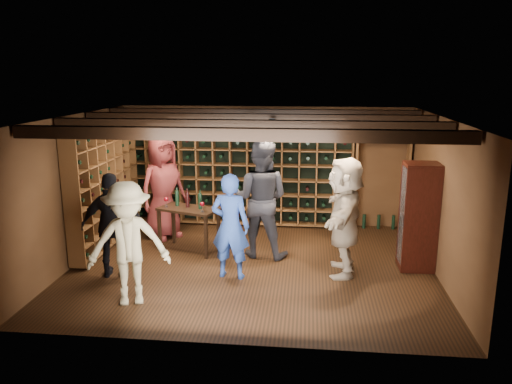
# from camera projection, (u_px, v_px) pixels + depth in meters

# --- Properties ---
(ground) EXTENTS (6.00, 6.00, 0.00)m
(ground) POSITION_uv_depth(u_px,v_px,m) (252.00, 266.00, 8.42)
(ground) COLOR black
(ground) RESTS_ON ground
(room_shell) EXTENTS (6.00, 6.00, 6.00)m
(room_shell) POSITION_uv_depth(u_px,v_px,m) (252.00, 122.00, 7.90)
(room_shell) COLOR #52331C
(room_shell) RESTS_ON ground
(wine_rack_back) EXTENTS (4.65, 0.30, 2.20)m
(wine_rack_back) POSITION_uv_depth(u_px,v_px,m) (239.00, 172.00, 10.45)
(wine_rack_back) COLOR brown
(wine_rack_back) RESTS_ON ground
(wine_rack_left) EXTENTS (0.30, 2.65, 2.20)m
(wine_rack_left) POSITION_uv_depth(u_px,v_px,m) (105.00, 185.00, 9.23)
(wine_rack_left) COLOR brown
(wine_rack_left) RESTS_ON ground
(crate_shelf) EXTENTS (1.20, 0.32, 2.07)m
(crate_shelf) POSITION_uv_depth(u_px,v_px,m) (383.00, 154.00, 10.05)
(crate_shelf) COLOR brown
(crate_shelf) RESTS_ON ground
(display_cabinet) EXTENTS (0.55, 0.50, 1.75)m
(display_cabinet) POSITION_uv_depth(u_px,v_px,m) (418.00, 219.00, 8.13)
(display_cabinet) COLOR black
(display_cabinet) RESTS_ON ground
(man_blue_shirt) EXTENTS (0.67, 0.49, 1.69)m
(man_blue_shirt) POSITION_uv_depth(u_px,v_px,m) (230.00, 226.00, 7.78)
(man_blue_shirt) COLOR navy
(man_blue_shirt) RESTS_ON ground
(man_grey_suit) EXTENTS (1.12, 0.94, 2.07)m
(man_grey_suit) POSITION_uv_depth(u_px,v_px,m) (261.00, 199.00, 8.69)
(man_grey_suit) COLOR black
(man_grey_suit) RESTS_ON ground
(guest_red_floral) EXTENTS (1.12, 1.17, 2.01)m
(guest_red_floral) POSITION_uv_depth(u_px,v_px,m) (163.00, 187.00, 9.67)
(guest_red_floral) COLOR maroon
(guest_red_floral) RESTS_ON ground
(guest_woman_black) EXTENTS (1.05, 0.60, 1.68)m
(guest_woman_black) POSITION_uv_depth(u_px,v_px,m) (113.00, 225.00, 7.83)
(guest_woman_black) COLOR black
(guest_woman_black) RESTS_ON ground
(guest_khaki) EXTENTS (1.28, 0.97, 1.75)m
(guest_khaki) POSITION_uv_depth(u_px,v_px,m) (128.00, 244.00, 6.89)
(guest_khaki) COLOR gray
(guest_khaki) RESTS_ON ground
(guest_beige) EXTENTS (0.70, 1.81, 1.91)m
(guest_beige) POSITION_uv_depth(u_px,v_px,m) (344.00, 216.00, 7.92)
(guest_beige) COLOR tan
(guest_beige) RESTS_ON ground
(tasting_table) EXTENTS (1.19, 0.86, 1.09)m
(tasting_table) POSITION_uv_depth(u_px,v_px,m) (188.00, 213.00, 8.98)
(tasting_table) COLOR black
(tasting_table) RESTS_ON ground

